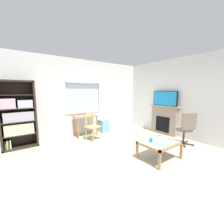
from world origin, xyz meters
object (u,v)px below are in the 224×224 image
(bookshelf, at_px, (18,117))
(wooden_chair, at_px, (92,126))
(office_chair, at_px, (186,127))
(plastic_drawer_unit, at_px, (103,126))
(sippy_cup, at_px, (151,140))
(desk_under_window, at_px, (85,119))
(fireplace, at_px, (164,120))
(tv, at_px, (165,98))
(coffee_table, at_px, (159,144))

(bookshelf, distance_m, wooden_chair, 2.15)
(bookshelf, distance_m, office_chair, 4.87)
(plastic_drawer_unit, distance_m, sippy_cup, 2.64)
(desk_under_window, bearing_deg, wooden_chair, -90.91)
(fireplace, height_order, tv, tv)
(sippy_cup, bearing_deg, fireplace, 26.99)
(fireplace, bearing_deg, wooden_chair, 158.08)
(plastic_drawer_unit, height_order, tv, tv)
(fireplace, xyz_separation_m, tv, (-0.02, 0.00, 0.81))
(desk_under_window, relative_size, wooden_chair, 0.92)
(wooden_chair, relative_size, tv, 0.92)
(plastic_drawer_unit, bearing_deg, bookshelf, 178.81)
(sippy_cup, bearing_deg, bookshelf, 133.00)
(coffee_table, distance_m, sippy_cup, 0.23)
(coffee_table, bearing_deg, tv, 32.02)
(bookshelf, bearing_deg, fireplace, -19.87)
(office_chair, distance_m, sippy_cup, 1.54)
(bookshelf, bearing_deg, wooden_chair, -17.22)
(wooden_chair, relative_size, plastic_drawer_unit, 1.82)
(fireplace, xyz_separation_m, sippy_cup, (-2.03, -1.04, -0.07))
(fireplace, bearing_deg, bookshelf, 160.13)
(tv, height_order, coffee_table, tv)
(fireplace, bearing_deg, coffee_table, -148.23)
(plastic_drawer_unit, relative_size, fireplace, 0.44)
(bookshelf, xyz_separation_m, coffee_table, (2.65, -2.79, -0.54))
(desk_under_window, height_order, tv, tv)
(coffee_table, xyz_separation_m, sippy_cup, (-0.16, 0.12, 0.10))
(desk_under_window, bearing_deg, office_chair, -52.49)
(bookshelf, height_order, office_chair, bookshelf)
(wooden_chair, height_order, plastic_drawer_unit, wooden_chair)
(desk_under_window, distance_m, wooden_chair, 0.53)
(tv, bearing_deg, plastic_drawer_unit, 137.02)
(plastic_drawer_unit, bearing_deg, tv, -42.98)
(coffee_table, bearing_deg, bookshelf, 133.53)
(fireplace, distance_m, tv, 0.81)
(plastic_drawer_unit, xyz_separation_m, sippy_cup, (-0.33, -2.61, 0.22))
(desk_under_window, height_order, plastic_drawer_unit, desk_under_window)
(office_chair, bearing_deg, fireplace, 65.13)
(sippy_cup, bearing_deg, office_chair, -1.73)
(bookshelf, bearing_deg, coffee_table, -46.47)
(wooden_chair, relative_size, fireplace, 0.80)
(plastic_drawer_unit, distance_m, fireplace, 2.34)
(wooden_chair, bearing_deg, desk_under_window, 89.09)
(office_chair, distance_m, coffee_table, 1.39)
(fireplace, bearing_deg, tv, 180.00)
(plastic_drawer_unit, height_order, office_chair, office_chair)
(desk_under_window, height_order, office_chair, office_chair)
(tv, height_order, office_chair, tv)
(desk_under_window, xyz_separation_m, coffee_table, (0.63, -2.69, -0.24))
(desk_under_window, xyz_separation_m, office_chair, (2.00, -2.61, -0.05))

